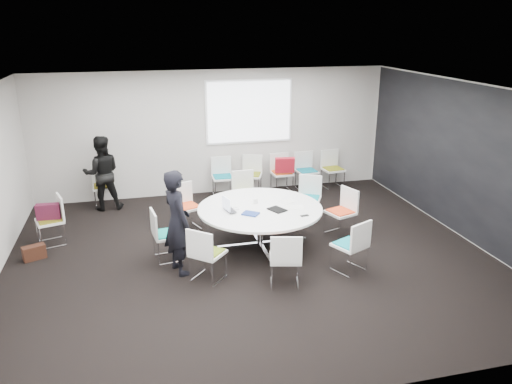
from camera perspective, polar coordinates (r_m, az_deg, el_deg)
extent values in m
cube|color=black|center=(8.57, -0.66, -7.41)|extent=(8.00, 7.00, 0.04)
cube|color=white|center=(7.75, -0.74, 11.77)|extent=(8.00, 7.00, 0.04)
cube|color=#B6B1AC|center=(11.39, -4.78, 6.78)|extent=(8.00, 0.04, 2.80)
cube|color=#B6B1AC|center=(4.94, 8.82, -10.14)|extent=(8.00, 0.04, 2.80)
cube|color=#B6B1AC|center=(9.74, 23.02, 3.23)|extent=(0.04, 7.00, 2.80)
cube|color=black|center=(9.73, 22.88, 3.22)|extent=(0.01, 6.94, 2.74)
cube|color=silver|center=(8.91, 0.44, -5.92)|extent=(0.90, 0.90, 0.08)
cylinder|color=silver|center=(8.78, 0.45, -4.00)|extent=(0.10, 0.10, 0.65)
cylinder|color=white|center=(8.65, 0.45, -1.89)|extent=(2.16, 2.16, 0.04)
cube|color=white|center=(11.40, -0.77, 9.15)|extent=(1.90, 0.03, 1.35)
cube|color=silver|center=(9.42, 9.53, -3.65)|extent=(0.53, 0.53, 0.42)
cube|color=white|center=(9.33, 9.61, -2.35)|extent=(0.56, 0.58, 0.04)
cube|color=red|center=(9.32, 9.62, -2.18)|extent=(0.49, 0.50, 0.03)
cube|color=white|center=(9.39, 10.64, -0.78)|extent=(0.18, 0.45, 0.42)
cube|color=silver|center=(10.03, 5.97, -2.05)|extent=(0.57, 0.57, 0.42)
cube|color=white|center=(9.95, 6.02, -0.82)|extent=(0.61, 0.60, 0.04)
cube|color=#087783|center=(9.94, 6.02, -0.66)|extent=(0.53, 0.52, 0.03)
cube|color=white|center=(10.08, 6.23, 0.80)|extent=(0.42, 0.25, 0.42)
cube|color=silver|center=(10.29, -1.26, -1.41)|extent=(0.43, 0.43, 0.42)
cube|color=white|center=(10.21, -1.27, -0.20)|extent=(0.47, 0.45, 0.04)
cube|color=#5F6F15|center=(10.20, -1.27, -0.04)|extent=(0.41, 0.39, 0.03)
cube|color=white|center=(10.33, -1.55, 1.38)|extent=(0.46, 0.04, 0.42)
cube|color=silver|center=(9.63, -7.86, -3.05)|extent=(0.54, 0.54, 0.42)
cube|color=white|center=(9.55, -7.92, -1.77)|extent=(0.58, 0.57, 0.04)
cube|color=#D24218|center=(9.54, -7.93, -1.60)|extent=(0.51, 0.50, 0.03)
cube|color=white|center=(9.65, -8.54, -0.12)|extent=(0.44, 0.19, 0.42)
cube|color=silver|center=(8.50, -10.00, -6.25)|extent=(0.47, 0.47, 0.42)
cube|color=white|center=(8.40, -10.09, -4.83)|extent=(0.50, 0.52, 0.04)
cube|color=#087E71|center=(8.39, -10.10, -4.65)|extent=(0.43, 0.45, 0.03)
cube|color=white|center=(8.28, -11.60, -3.57)|extent=(0.10, 0.46, 0.42)
cube|color=silver|center=(7.78, -5.48, -8.51)|extent=(0.59, 0.59, 0.42)
cube|color=white|center=(7.68, -5.53, -6.99)|extent=(0.64, 0.63, 0.04)
cube|color=#5A6E16|center=(7.66, -5.54, -6.79)|extent=(0.55, 0.55, 0.03)
cube|color=white|center=(7.42, -6.48, -6.01)|extent=(0.37, 0.33, 0.42)
cube|color=silver|center=(7.61, 3.34, -9.12)|extent=(0.51, 0.51, 0.42)
cube|color=white|center=(7.50, 3.37, -7.57)|extent=(0.55, 0.54, 0.04)
cube|color=#D84E12|center=(7.49, 3.38, -7.36)|extent=(0.48, 0.47, 0.03)
cube|color=white|center=(7.22, 3.49, -6.68)|extent=(0.45, 0.15, 0.42)
cube|color=silver|center=(8.14, 10.55, -7.46)|extent=(0.56, 0.56, 0.42)
cube|color=white|center=(8.04, 10.65, -5.99)|extent=(0.60, 0.59, 0.04)
cube|color=#0B7A86|center=(8.03, 10.66, -5.80)|extent=(0.52, 0.51, 0.03)
cube|color=white|center=(7.83, 11.91, -4.94)|extent=(0.43, 0.23, 0.42)
cube|color=silver|center=(11.36, -3.80, 0.54)|extent=(0.43, 0.43, 0.42)
cube|color=white|center=(11.29, -3.82, 1.64)|extent=(0.47, 0.45, 0.04)
cube|color=#086E7F|center=(11.28, -3.83, 1.79)|extent=(0.41, 0.39, 0.03)
cube|color=white|center=(11.42, -4.02, 3.05)|extent=(0.46, 0.05, 0.42)
cube|color=silver|center=(11.50, -0.55, 0.81)|extent=(0.54, 0.54, 0.42)
cube|color=white|center=(11.43, -0.55, 1.90)|extent=(0.59, 0.58, 0.04)
cube|color=olive|center=(11.42, -0.55, 2.05)|extent=(0.51, 0.50, 0.03)
cube|color=white|center=(11.56, -0.41, 3.29)|extent=(0.44, 0.20, 0.42)
cube|color=silver|center=(11.66, 2.97, 1.05)|extent=(0.44, 0.44, 0.42)
cube|color=white|center=(11.59, 2.98, 2.13)|extent=(0.48, 0.46, 0.04)
cube|color=#D74C18|center=(11.58, 2.99, 2.27)|extent=(0.42, 0.40, 0.03)
cube|color=white|center=(11.72, 2.66, 3.49)|extent=(0.46, 0.06, 0.42)
cube|color=silver|center=(11.85, 5.78, 1.27)|extent=(0.45, 0.45, 0.42)
cube|color=white|center=(11.78, 5.82, 2.33)|extent=(0.49, 0.47, 0.04)
cube|color=#0B6C81|center=(11.77, 5.83, 2.47)|extent=(0.43, 0.41, 0.03)
cube|color=white|center=(11.90, 5.45, 3.67)|extent=(0.46, 0.07, 0.42)
cube|color=silver|center=(12.09, 8.75, 1.49)|extent=(0.46, 0.46, 0.42)
cube|color=white|center=(12.02, 8.81, 2.54)|extent=(0.50, 0.49, 0.04)
cube|color=olive|center=(12.01, 8.81, 2.68)|extent=(0.44, 0.42, 0.03)
cube|color=white|center=(12.14, 8.39, 3.85)|extent=(0.46, 0.08, 0.42)
cube|color=silver|center=(9.64, -22.35, -4.35)|extent=(0.53, 0.53, 0.42)
cube|color=white|center=(9.55, -22.52, -3.08)|extent=(0.56, 0.57, 0.04)
cube|color=olive|center=(9.54, -22.54, -2.91)|extent=(0.48, 0.50, 0.03)
cube|color=white|center=(9.50, -21.45, -1.57)|extent=(0.17, 0.45, 0.42)
cube|color=silver|center=(11.19, -16.88, -0.54)|extent=(0.45, 0.45, 0.42)
cube|color=white|center=(11.12, -16.99, 0.57)|extent=(0.49, 0.47, 0.04)
cube|color=#6B5F13|center=(11.11, -17.00, 0.72)|extent=(0.43, 0.41, 0.03)
cube|color=white|center=(11.26, -17.13, 2.00)|extent=(0.46, 0.07, 0.42)
imported|color=black|center=(7.81, -9.00, -3.44)|extent=(0.58, 0.71, 1.68)
imported|color=black|center=(10.88, -17.19, 2.08)|extent=(0.80, 0.65, 1.58)
imported|color=#333338|center=(8.50, -2.71, -2.05)|extent=(0.28, 0.38, 0.03)
cube|color=silver|center=(8.45, -3.43, -1.35)|extent=(0.09, 0.29, 0.22)
cube|color=black|center=(8.52, 2.42, -2.02)|extent=(0.33, 0.37, 0.02)
cube|color=navy|center=(8.33, -0.63, -2.49)|extent=(0.33, 0.32, 0.03)
cube|color=silver|center=(8.95, 3.68, -1.04)|extent=(0.36, 0.32, 0.00)
cube|color=white|center=(8.68, 4.47, -1.72)|extent=(0.33, 0.25, 0.00)
cylinder|color=white|center=(8.81, -0.07, -1.05)|extent=(0.08, 0.08, 0.09)
cube|color=black|center=(8.31, 5.58, -2.71)|extent=(0.15, 0.09, 0.01)
cube|color=#4D142A|center=(9.49, -22.65, -2.07)|extent=(0.41, 0.16, 0.28)
cube|color=#341910|center=(9.19, -24.02, -6.33)|extent=(0.39, 0.29, 0.24)
cube|color=#A41422|center=(11.33, 3.31, 3.09)|extent=(0.46, 0.23, 0.36)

